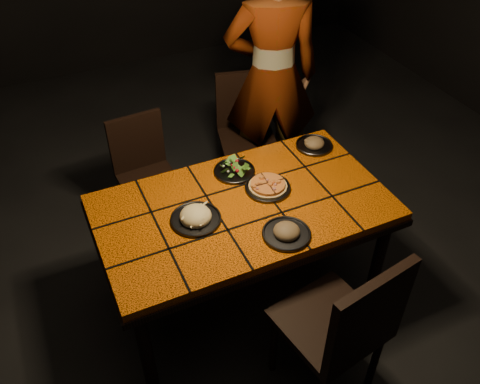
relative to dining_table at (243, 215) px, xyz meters
name	(u,v)px	position (x,y,z in m)	size (l,w,h in m)	color
room_shell	(244,81)	(0.00, 0.00, 0.83)	(6.04, 7.04, 3.08)	black
dining_table	(243,215)	(0.00, 0.00, 0.00)	(1.62, 0.92, 0.75)	#DA5C06
chair_near	(345,325)	(0.15, -0.81, -0.09)	(0.53, 0.53, 1.02)	black
chair_far_left	(144,167)	(-0.33, 0.91, -0.19)	(0.40, 0.40, 0.84)	black
chair_far_right	(245,125)	(0.51, 1.05, -0.15)	(0.50, 0.50, 0.91)	black
diner	(272,77)	(0.67, 0.95, 0.25)	(0.67, 0.44, 1.85)	brown
plate_pizza	(268,187)	(0.18, 0.06, 0.10)	(0.26, 0.26, 0.04)	#36363B
plate_pasta	(196,217)	(-0.28, -0.01, 0.10)	(0.27, 0.27, 0.09)	#36363B
plate_salad	(234,169)	(0.07, 0.28, 0.10)	(0.25, 0.25, 0.07)	#36363B
plate_mushroom_a	(287,232)	(0.10, -0.31, 0.10)	(0.25, 0.25, 0.08)	#36363B
plate_mushroom_b	(314,144)	(0.64, 0.31, 0.10)	(0.23, 0.23, 0.08)	#36363B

